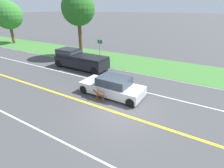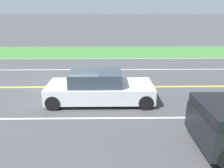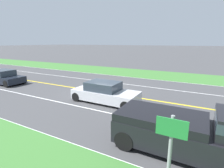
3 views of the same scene
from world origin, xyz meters
name	(u,v)px [view 3 (image 3 of 3)]	position (x,y,z in m)	size (l,w,h in m)	color
ground_plane	(102,92)	(0.00, 0.00, 0.00)	(400.00, 400.00, 0.00)	#424244
centre_divider_line	(102,92)	(0.00, 0.00, 0.00)	(0.18, 160.00, 0.01)	yellow
lane_edge_line_right	(26,128)	(7.00, 0.00, 0.00)	(0.14, 160.00, 0.01)	white
lane_edge_line_left	(134,77)	(-7.00, 0.00, 0.00)	(0.14, 160.00, 0.01)	white
lane_dash_same_dir	(74,105)	(3.50, 0.00, 0.00)	(0.10, 160.00, 0.01)	white
lane_dash_oncoming	(121,84)	(-3.50, 0.00, 0.00)	(0.10, 160.00, 0.01)	white
grass_verge_left	(142,73)	(-10.00, 0.00, 0.01)	(6.00, 160.00, 0.03)	#3D7533
ego_car	(105,93)	(1.89, 1.42, 0.64)	(1.93, 4.56, 1.39)	silver
dog	(117,91)	(0.71, 1.76, 0.49)	(0.29, 1.16, 0.79)	brown
pickup_truck	(203,134)	(5.41, 7.49, 0.93)	(2.03, 5.70, 1.84)	black
car_trailing_near	(4,77)	(1.98, -10.21, 0.63)	(1.94, 4.23, 1.35)	black
street_sign	(169,157)	(8.27, 6.86, 1.62)	(0.11, 0.64, 2.57)	gray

